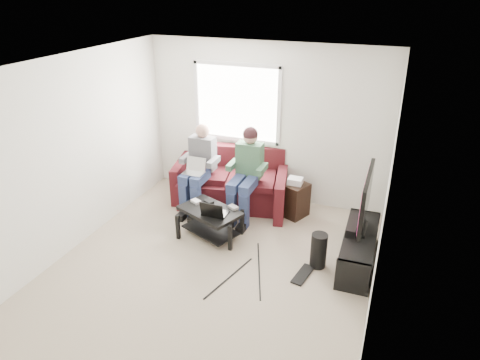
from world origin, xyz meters
name	(u,v)px	position (x,y,z in m)	size (l,w,h in m)	color
floor	(211,268)	(0.00, 0.00, 0.00)	(4.50, 4.50, 0.00)	tan
ceiling	(204,66)	(0.00, 0.00, 2.60)	(4.50, 4.50, 0.00)	white
wall_back	(266,124)	(0.00, 2.25, 1.30)	(4.50, 4.50, 0.00)	silver
wall_front	(79,299)	(0.00, -2.25, 1.30)	(4.50, 4.50, 0.00)	silver
wall_left	(71,156)	(-2.00, 0.00, 1.30)	(4.50, 4.50, 0.00)	silver
wall_right	(384,208)	(2.00, 0.00, 1.30)	(4.50, 4.50, 0.00)	silver
window	(237,103)	(-0.50, 2.23, 1.60)	(1.48, 0.04, 1.28)	white
sofa	(231,184)	(-0.45, 1.82, 0.33)	(2.11, 1.23, 0.90)	#4A1412
person_left	(199,164)	(-0.85, 1.47, 0.76)	(0.40, 0.71, 1.38)	navy
person_right	(247,168)	(-0.05, 1.49, 0.82)	(0.40, 0.71, 1.42)	navy
laptop_silver	(194,170)	(-0.85, 1.29, 0.75)	(0.32, 0.22, 0.24)	silver
coffee_table	(210,217)	(-0.33, 0.72, 0.32)	(1.01, 0.82, 0.44)	black
laptop_black	(215,206)	(-0.21, 0.64, 0.56)	(0.34, 0.24, 0.24)	black
controller_a	(196,201)	(-0.61, 0.84, 0.46)	(0.14, 0.09, 0.04)	silver
controller_b	(209,202)	(-0.43, 0.90, 0.46)	(0.14, 0.09, 0.04)	black
controller_c	(233,207)	(-0.03, 0.87, 0.46)	(0.14, 0.09, 0.04)	gray
tv_stand	(358,250)	(1.77, 0.81, 0.20)	(0.42, 1.34, 0.45)	black
tv	(366,199)	(1.77, 0.91, 0.90)	(0.12, 1.10, 0.81)	black
soundbar	(353,225)	(1.65, 0.91, 0.50)	(0.12, 0.50, 0.10)	black
drink_cup	(363,207)	(1.72, 1.44, 0.51)	(0.08, 0.08, 0.12)	#A37346
console_white	(355,263)	(1.77, 0.41, 0.27)	(0.30, 0.22, 0.06)	silver
console_grey	(362,233)	(1.77, 1.11, 0.28)	(0.34, 0.26, 0.08)	gray
console_black	(359,247)	(1.77, 0.76, 0.27)	(0.38, 0.30, 0.07)	black
subwoofer	(319,250)	(1.29, 0.56, 0.24)	(0.21, 0.21, 0.48)	black
keyboard_floor	(303,275)	(1.16, 0.29, 0.01)	(0.15, 0.44, 0.02)	black
end_table	(294,199)	(0.66, 1.76, 0.29)	(0.37, 0.37, 0.65)	black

